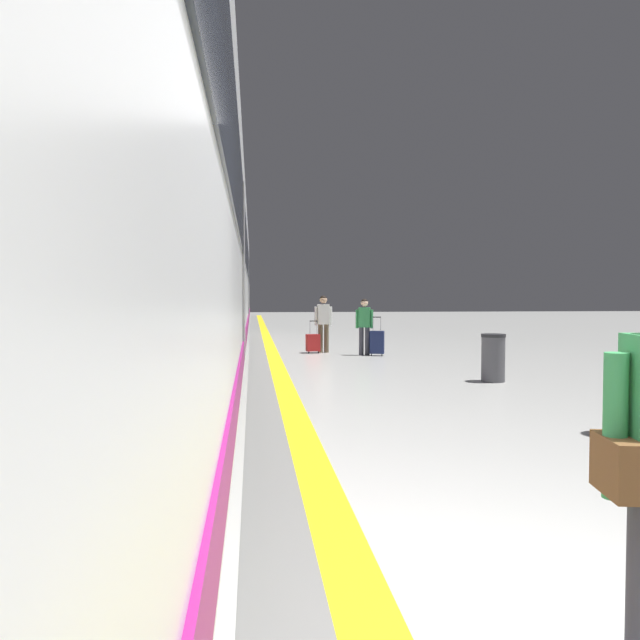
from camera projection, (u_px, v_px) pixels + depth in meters
safety_line_strip at (282, 379)px, 11.94m from camera, size 0.36×80.00×0.01m
tactile_edge_band at (264, 379)px, 11.90m from camera, size 0.64×80.00×0.01m
high_speed_train at (170, 250)px, 11.62m from camera, size 2.94×30.31×4.97m
passenger_near at (364, 322)px, 16.68m from camera, size 0.47×0.26×1.56m
suitcase_near at (377, 342)px, 16.56m from camera, size 0.43×0.33×1.07m
passenger_mid at (323, 319)px, 17.47m from camera, size 0.51×0.21×1.65m
suitcase_mid at (313, 343)px, 17.30m from camera, size 0.41×0.30×0.93m
waste_bin at (493, 358)px, 11.54m from camera, size 0.46×0.46×0.91m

